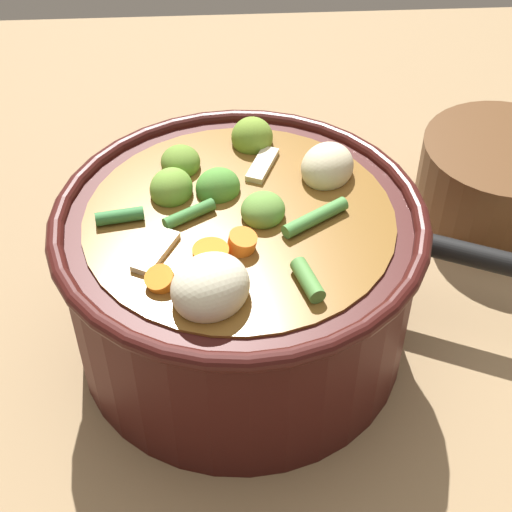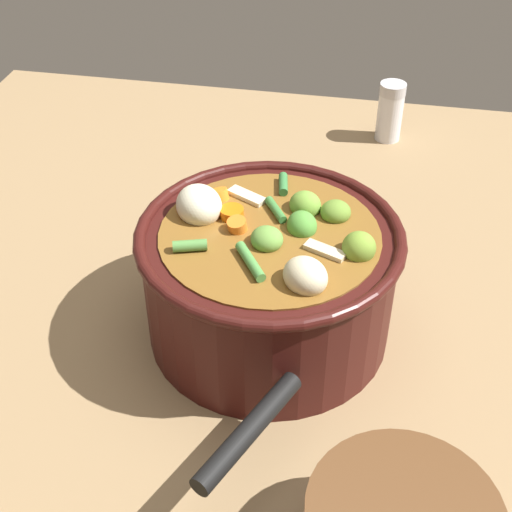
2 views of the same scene
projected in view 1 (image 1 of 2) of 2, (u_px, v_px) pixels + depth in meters
ground_plane at (242, 337)px, 0.61m from camera, size 1.10×1.10×0.00m
cooking_pot at (240, 276)px, 0.56m from camera, size 0.26×0.26×0.15m
small_saucepan at (498, 181)px, 0.69m from camera, size 0.23×0.19×0.07m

